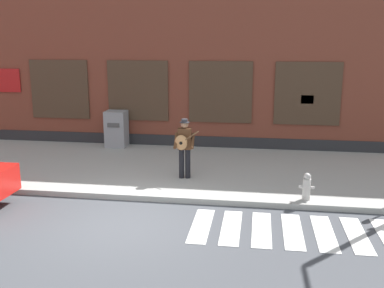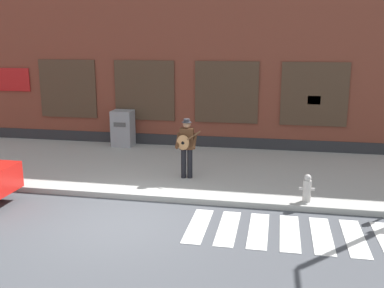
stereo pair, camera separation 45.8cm
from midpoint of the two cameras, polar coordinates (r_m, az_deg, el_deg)
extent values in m
plane|color=#424449|center=(10.47, -9.90, -10.01)|extent=(160.00, 160.00, 0.00)
cube|color=#9E9E99|center=(14.31, -4.56, -3.10)|extent=(28.00, 5.59, 0.15)
cube|color=brown|center=(18.43, -1.33, 12.11)|extent=(28.00, 4.00, 7.43)
cube|color=#28282B|center=(16.88, -2.45, 0.19)|extent=(28.00, 0.04, 0.55)
cube|color=#473323|center=(18.00, -17.17, 6.64)|extent=(2.29, 0.06, 2.21)
cube|color=black|center=(17.99, -17.18, 6.64)|extent=(2.17, 0.03, 2.09)
cube|color=#473323|center=(16.90, -7.67, 6.71)|extent=(2.29, 0.06, 2.21)
cube|color=black|center=(16.89, -7.68, 6.71)|extent=(2.17, 0.03, 2.09)
cube|color=#473323|center=(16.31, 2.82, 6.58)|extent=(2.29, 0.06, 2.21)
cube|color=black|center=(16.30, 2.81, 6.58)|extent=(2.17, 0.03, 2.09)
cube|color=#473323|center=(16.30, 13.68, 6.22)|extent=(2.29, 0.06, 2.21)
cube|color=black|center=(16.29, 13.69, 6.21)|extent=(2.17, 0.03, 2.09)
cube|color=red|center=(19.06, -23.51, 7.43)|extent=(1.40, 0.04, 0.90)
cube|color=yellow|center=(16.30, 13.65, 5.51)|extent=(0.44, 0.02, 0.30)
cube|color=silver|center=(10.23, -0.12, -10.32)|extent=(0.42, 1.90, 0.01)
cube|color=silver|center=(10.16, 3.68, -10.53)|extent=(0.42, 1.90, 0.01)
cube|color=silver|center=(10.13, 7.52, -10.69)|extent=(0.42, 1.90, 0.01)
cube|color=silver|center=(10.15, 11.38, -10.80)|extent=(0.42, 1.90, 0.01)
cube|color=silver|center=(10.21, 15.20, -10.87)|extent=(0.42, 1.90, 0.01)
cube|color=silver|center=(10.31, 18.96, -10.89)|extent=(0.42, 1.90, 0.01)
cube|color=silver|center=(12.14, -22.98, -3.90)|extent=(0.06, 0.24, 0.12)
cylinder|color=black|center=(12.95, -1.55, -2.50)|extent=(0.15, 0.15, 0.86)
cylinder|color=black|center=(12.96, -2.35, -2.50)|extent=(0.15, 0.15, 0.86)
cube|color=#4C2D19|center=(12.78, -1.97, 0.68)|extent=(0.39, 0.24, 0.61)
sphere|color=#9E7051|center=(12.70, -1.99, 2.50)|extent=(0.22, 0.22, 0.22)
cylinder|color=#333338|center=(12.69, -1.99, 2.77)|extent=(0.27, 0.28, 0.02)
cylinder|color=#333338|center=(12.68, -1.99, 2.99)|extent=(0.18, 0.18, 0.09)
cylinder|color=#4C2D19|center=(12.67, -0.95, 0.38)|extent=(0.12, 0.51, 0.39)
cylinder|color=#4C2D19|center=(12.73, -3.10, 0.42)|extent=(0.12, 0.51, 0.39)
ellipsoid|color=#B77F4C|center=(12.64, -2.43, 0.17)|extent=(0.37, 0.14, 0.44)
cylinder|color=black|center=(12.58, -2.46, 0.11)|extent=(0.09, 0.02, 0.09)
cylinder|color=brown|center=(12.55, -1.27, 0.92)|extent=(0.47, 0.07, 0.34)
cube|color=gray|center=(16.94, -10.33, 1.91)|extent=(0.76, 0.67, 1.34)
cube|color=#4C4C4C|center=(16.58, -10.74, 2.35)|extent=(0.46, 0.02, 0.16)
cylinder|color=#B2ADA8|center=(11.56, 13.23, -5.63)|extent=(0.20, 0.20, 0.55)
sphere|color=#B2ADA8|center=(11.46, 13.31, -4.05)|extent=(0.18, 0.18, 0.18)
cylinder|color=#B2ADA8|center=(11.53, 12.55, -5.35)|extent=(0.10, 0.07, 0.07)
cylinder|color=#B2ADA8|center=(11.56, 13.93, -5.39)|extent=(0.10, 0.07, 0.07)
camera|label=1|loc=(0.23, -91.16, -0.27)|focal=42.00mm
camera|label=2|loc=(0.23, 88.84, 0.27)|focal=42.00mm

